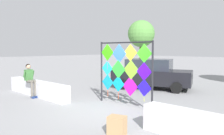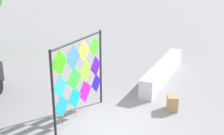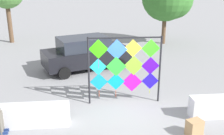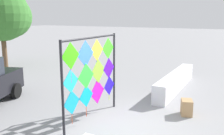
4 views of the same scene
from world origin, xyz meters
The scene contains 4 objects.
ground centered at (0.00, 0.00, 0.00)m, with size 120.00×120.00×0.00m, color gray.
kite_display_rack centered at (-0.04, 1.06, 1.55)m, with size 2.74×0.13×2.61m.
parked_car centered at (-1.50, 5.24, 0.87)m, with size 4.80×3.33×1.72m.
cardboard_box_large centered at (1.78, -1.40, 0.26)m, with size 0.46×0.34×0.51m, color tan.
Camera 3 is at (-1.42, -8.17, 4.60)m, focal length 42.43 mm.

